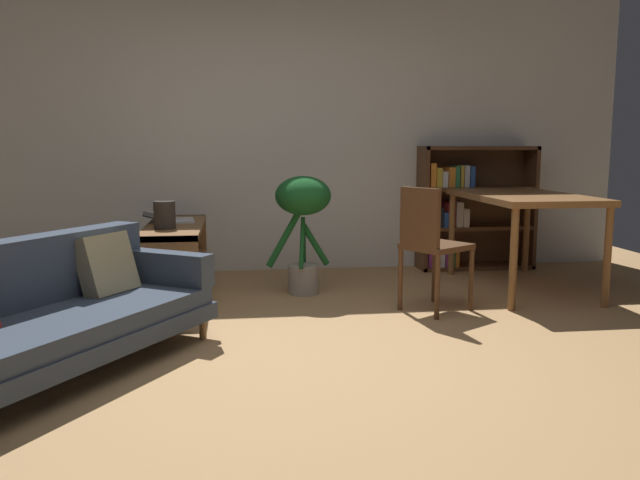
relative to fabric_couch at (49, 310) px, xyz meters
The scene contains 10 objects.
ground_plane 1.45m from the fabric_couch, ahead, with size 8.16×8.16×0.00m, color tan.
back_wall_panel 3.24m from the fabric_couch, 62.81° to the left, with size 6.80×0.10×2.70m, color silver.
fabric_couch is the anchor object (origin of this frame).
media_console 1.74m from the fabric_couch, 72.61° to the left, with size 0.43×1.38×0.58m.
open_laptop 1.94m from the fabric_couch, 75.50° to the left, with size 0.44×0.37×0.08m.
desk_speaker 1.51m from the fabric_couch, 71.17° to the left, with size 0.16×0.16×0.21m.
potted_floor_plant 2.27m from the fabric_couch, 46.72° to the left, with size 0.53×0.45×0.96m.
dining_table 3.73m from the fabric_couch, 24.97° to the left, with size 0.83×1.45×0.80m.
dining_chair_near 2.57m from the fabric_couch, 21.46° to the left, with size 0.56×0.55×0.91m.
bookshelf 4.14m from the fabric_couch, 38.14° to the left, with size 1.12×0.33×1.19m.
Camera 1 is at (-0.43, -3.55, 1.21)m, focal length 36.37 mm.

